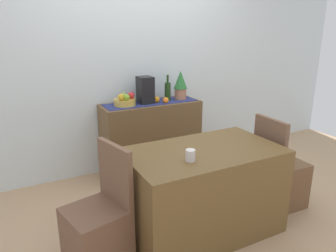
{
  "coord_description": "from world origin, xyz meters",
  "views": [
    {
      "loc": [
        -1.42,
        -2.36,
        1.68
      ],
      "look_at": [
        0.02,
        0.38,
        0.72
      ],
      "focal_mm": 34.04,
      "sensor_mm": 36.0,
      "label": 1
    }
  ],
  "objects": [
    {
      "name": "ground_plane",
      "position": [
        0.0,
        0.0,
        -0.01
      ],
      "size": [
        6.4,
        6.4,
        0.02
      ],
      "primitive_type": "cube",
      "color": "tan",
      "rests_on": "ground"
    },
    {
      "name": "room_wall_rear",
      "position": [
        0.0,
        1.18,
        1.35
      ],
      "size": [
        6.4,
        0.06,
        2.7
      ],
      "primitive_type": "cube",
      "color": "silver",
      "rests_on": "ground"
    },
    {
      "name": "sideboard_console",
      "position": [
        0.07,
        0.92,
        0.42
      ],
      "size": [
        1.16,
        0.42,
        0.84
      ],
      "primitive_type": "cube",
      "color": "brown",
      "rests_on": "ground"
    },
    {
      "name": "table_runner",
      "position": [
        0.07,
        0.92,
        0.85
      ],
      "size": [
        1.09,
        0.32,
        0.01
      ],
      "primitive_type": "cube",
      "color": "navy",
      "rests_on": "sideboard_console"
    },
    {
      "name": "fruit_bowl",
      "position": [
        -0.24,
        0.92,
        0.89
      ],
      "size": [
        0.24,
        0.24,
        0.07
      ],
      "primitive_type": "cylinder",
      "color": "gold",
      "rests_on": "table_runner"
    },
    {
      "name": "apple_right",
      "position": [
        -0.24,
        0.95,
        0.96
      ],
      "size": [
        0.07,
        0.07,
        0.07
      ],
      "primitive_type": "sphere",
      "color": "#8CB241",
      "rests_on": "fruit_bowl"
    },
    {
      "name": "apple_upper",
      "position": [
        -0.24,
        0.85,
        0.96
      ],
      "size": [
        0.07,
        0.07,
        0.07
      ],
      "primitive_type": "sphere",
      "color": "#83B130",
      "rests_on": "fruit_bowl"
    },
    {
      "name": "apple_front",
      "position": [
        -0.17,
        0.9,
        0.96
      ],
      "size": [
        0.07,
        0.07,
        0.07
      ],
      "primitive_type": "sphere",
      "color": "red",
      "rests_on": "fruit_bowl"
    },
    {
      "name": "apple_center",
      "position": [
        -0.3,
        0.88,
        0.96
      ],
      "size": [
        0.07,
        0.07,
        0.07
      ],
      "primitive_type": "sphere",
      "color": "gold",
      "rests_on": "fruit_bowl"
    },
    {
      "name": "wine_bottle",
      "position": [
        0.3,
        0.92,
        0.96
      ],
      "size": [
        0.07,
        0.07,
        0.31
      ],
      "color": "#1F3D17",
      "rests_on": "sideboard_console"
    },
    {
      "name": "coffee_maker",
      "position": [
        0.01,
        0.92,
        1.0
      ],
      "size": [
        0.16,
        0.18,
        0.31
      ],
      "primitive_type": "cube",
      "color": "black",
      "rests_on": "sideboard_console"
    },
    {
      "name": "potted_plant",
      "position": [
        0.47,
        0.92,
        1.03
      ],
      "size": [
        0.16,
        0.16,
        0.35
      ],
      "color": "#B47453",
      "rests_on": "sideboard_console"
    },
    {
      "name": "orange_loose_mid",
      "position": [
        0.21,
        0.81,
        0.88
      ],
      "size": [
        0.07,
        0.07,
        0.07
      ],
      "primitive_type": "sphere",
      "color": "orange",
      "rests_on": "sideboard_console"
    },
    {
      "name": "orange_loose_near_bowl",
      "position": [
        0.13,
        0.89,
        0.88
      ],
      "size": [
        0.07,
        0.07,
        0.07
      ],
      "primitive_type": "sphere",
      "color": "orange",
      "rests_on": "sideboard_console"
    },
    {
      "name": "dining_table",
      "position": [
        -0.06,
        -0.38,
        0.37
      ],
      "size": [
        1.26,
        0.74,
        0.74
      ],
      "primitive_type": "cube",
      "color": "brown",
      "rests_on": "ground"
    },
    {
      "name": "coffee_cup",
      "position": [
        -0.27,
        -0.53,
        0.78
      ],
      "size": [
        0.07,
        0.07,
        0.09
      ],
      "primitive_type": "cylinder",
      "color": "silver",
      "rests_on": "dining_table"
    },
    {
      "name": "chair_near_window",
      "position": [
        -0.95,
        -0.38,
        0.27
      ],
      "size": [
        0.48,
        0.48,
        0.9
      ],
      "color": "brown",
      "rests_on": "ground"
    },
    {
      "name": "chair_by_corner",
      "position": [
        0.84,
        -0.38,
        0.27
      ],
      "size": [
        0.42,
        0.42,
        0.9
      ],
      "color": "brown",
      "rests_on": "ground"
    }
  ]
}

